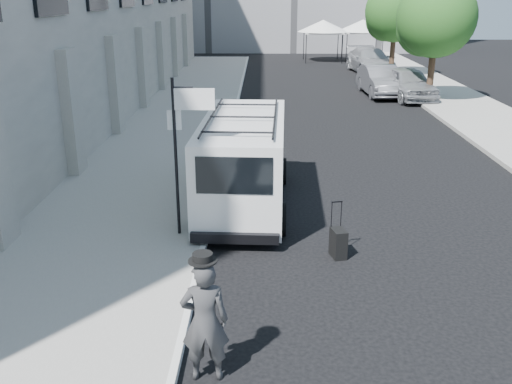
{
  "coord_description": "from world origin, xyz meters",
  "views": [
    {
      "loc": [
        -0.72,
        -8.66,
        5.34
      ],
      "look_at": [
        -0.86,
        2.76,
        1.3
      ],
      "focal_mm": 40.0,
      "sensor_mm": 36.0,
      "label": 1
    }
  ],
  "objects_px": {
    "suitcase": "(338,243)",
    "parked_car_a": "(408,83)",
    "businessman": "(205,321)",
    "parked_car_c": "(370,61)",
    "parked_car_b": "(380,80)",
    "cargo_van": "(244,160)"
  },
  "relations": [
    {
      "from": "suitcase",
      "to": "parked_car_a",
      "type": "relative_size",
      "value": 0.25
    },
    {
      "from": "businessman",
      "to": "parked_car_c",
      "type": "relative_size",
      "value": 0.33
    },
    {
      "from": "parked_car_b",
      "to": "parked_car_c",
      "type": "relative_size",
      "value": 0.84
    },
    {
      "from": "parked_car_b",
      "to": "parked_car_c",
      "type": "bearing_deg",
      "value": 80.81
    },
    {
      "from": "businessman",
      "to": "parked_car_b",
      "type": "xyz_separation_m",
      "value": [
        7.13,
        23.99,
        -0.15
      ]
    },
    {
      "from": "parked_car_b",
      "to": "suitcase",
      "type": "bearing_deg",
      "value": -106.04
    },
    {
      "from": "cargo_van",
      "to": "suitcase",
      "type": "bearing_deg",
      "value": -54.75
    },
    {
      "from": "parked_car_c",
      "to": "cargo_van",
      "type": "bearing_deg",
      "value": -112.74
    },
    {
      "from": "suitcase",
      "to": "parked_car_a",
      "type": "height_order",
      "value": "parked_car_a"
    },
    {
      "from": "suitcase",
      "to": "parked_car_a",
      "type": "bearing_deg",
      "value": 59.17
    },
    {
      "from": "parked_car_a",
      "to": "cargo_van",
      "type": "bearing_deg",
      "value": -123.8
    },
    {
      "from": "cargo_van",
      "to": "parked_car_a",
      "type": "bearing_deg",
      "value": 65.1
    },
    {
      "from": "cargo_van",
      "to": "parked_car_b",
      "type": "xyz_separation_m",
      "value": [
        6.8,
        16.75,
        -0.41
      ]
    },
    {
      "from": "cargo_van",
      "to": "parked_car_a",
      "type": "distance_m",
      "value": 17.56
    },
    {
      "from": "parked_car_a",
      "to": "parked_car_c",
      "type": "bearing_deg",
      "value": 84.37
    },
    {
      "from": "parked_car_a",
      "to": "parked_car_b",
      "type": "bearing_deg",
      "value": 130.13
    },
    {
      "from": "businessman",
      "to": "suitcase",
      "type": "relative_size",
      "value": 1.57
    },
    {
      "from": "suitcase",
      "to": "parked_car_b",
      "type": "xyz_separation_m",
      "value": [
        4.71,
        19.95,
        0.48
      ]
    },
    {
      "from": "suitcase",
      "to": "parked_car_c",
      "type": "height_order",
      "value": "parked_car_c"
    },
    {
      "from": "businessman",
      "to": "parked_car_b",
      "type": "relative_size",
      "value": 0.39
    },
    {
      "from": "businessman",
      "to": "parked_car_b",
      "type": "distance_m",
      "value": 25.03
    },
    {
      "from": "parked_car_a",
      "to": "parked_car_b",
      "type": "height_order",
      "value": "parked_car_a"
    }
  ]
}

